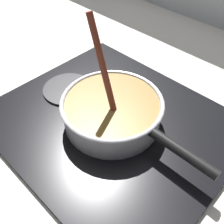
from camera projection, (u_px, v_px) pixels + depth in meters
ground at (39, 136)px, 0.65m from camera, size 2.40×1.60×0.04m
hob_plate at (112, 123)px, 0.65m from camera, size 0.56×0.48×0.01m
burner_ring at (112, 120)px, 0.64m from camera, size 0.16×0.16×0.01m
spare_burner at (68, 89)px, 0.72m from camera, size 0.14×0.14×0.01m
cooking_pan at (113, 111)px, 0.61m from camera, size 0.39×0.24×0.26m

